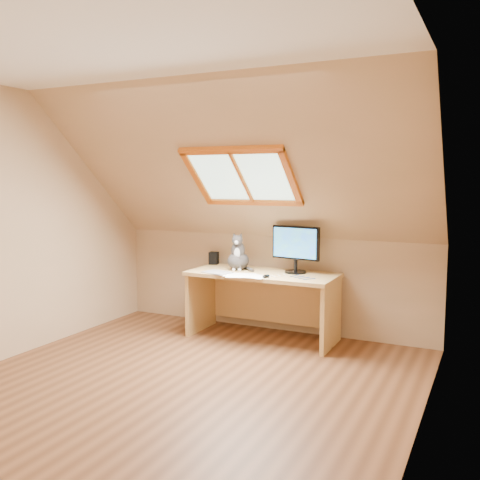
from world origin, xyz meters
The scene contains 10 objects.
ground centered at (0.00, 0.00, 0.00)m, with size 3.50×3.50×0.00m, color brown.
room_shell centered at (0.00, -0.09, 1.43)m, with size 3.52×3.52×2.41m.
desk centered at (0.06, 1.44, 0.46)m, with size 1.48×0.65×0.67m.
monitor centered at (0.37, 1.50, 0.94)m, with size 0.50×0.21×0.47m.
cat centered at (-0.23, 1.42, 0.81)m, with size 0.28×0.31×0.39m.
desk_speaker centered at (-0.62, 1.63, 0.74)m, with size 0.09×0.09×0.13m, color black.
graphics_tablet centered at (-0.33, 1.16, 0.68)m, with size 0.27×0.19×0.01m, color #B2B2B7.
mouse centered at (0.20, 1.14, 0.69)m, with size 0.05×0.10×0.03m, color black.
papers centered at (-0.02, 1.12, 0.68)m, with size 0.35×0.30×0.01m.
cables centered at (0.41, 1.26, 0.68)m, with size 0.51×0.26×0.01m.
Camera 1 is at (2.14, -3.44, 1.60)m, focal length 40.00 mm.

